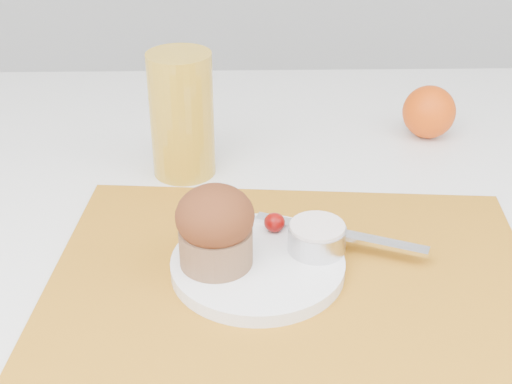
{
  "coord_description": "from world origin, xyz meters",
  "views": [
    {
      "loc": [
        -0.05,
        -0.72,
        1.18
      ],
      "look_at": [
        -0.04,
        -0.06,
        0.8
      ],
      "focal_mm": 50.0,
      "sensor_mm": 36.0,
      "label": 1
    }
  ],
  "objects_px": {
    "orange": "(429,112)",
    "juice_glass": "(182,115)",
    "plate": "(258,265)",
    "muffin": "(215,227)"
  },
  "relations": [
    {
      "from": "orange",
      "to": "juice_glass",
      "type": "distance_m",
      "value": 0.35
    },
    {
      "from": "juice_glass",
      "to": "plate",
      "type": "bearing_deg",
      "value": -68.31
    },
    {
      "from": "orange",
      "to": "juice_glass",
      "type": "bearing_deg",
      "value": -163.51
    },
    {
      "from": "plate",
      "to": "juice_glass",
      "type": "xyz_separation_m",
      "value": [
        -0.09,
        0.22,
        0.07
      ]
    },
    {
      "from": "orange",
      "to": "muffin",
      "type": "xyz_separation_m",
      "value": [
        -0.29,
        -0.32,
        0.02
      ]
    },
    {
      "from": "plate",
      "to": "orange",
      "type": "bearing_deg",
      "value": 52.53
    },
    {
      "from": "plate",
      "to": "orange",
      "type": "xyz_separation_m",
      "value": [
        0.24,
        0.32,
        0.03
      ]
    },
    {
      "from": "plate",
      "to": "muffin",
      "type": "distance_m",
      "value": 0.06
    },
    {
      "from": "orange",
      "to": "muffin",
      "type": "bearing_deg",
      "value": -131.56
    },
    {
      "from": "juice_glass",
      "to": "muffin",
      "type": "relative_size",
      "value": 1.88
    }
  ]
}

